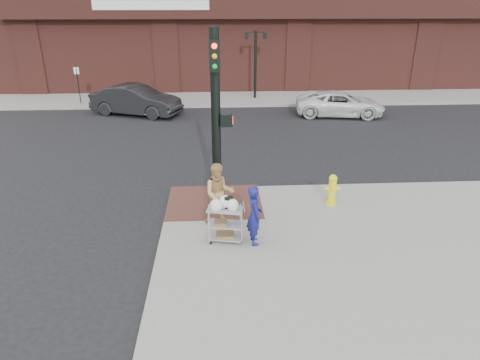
{
  "coord_description": "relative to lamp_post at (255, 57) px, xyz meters",
  "views": [
    {
      "loc": [
        -0.51,
        -10.77,
        5.72
      ],
      "look_at": [
        0.12,
        -0.08,
        1.25
      ],
      "focal_mm": 32.0,
      "sensor_mm": 36.0,
      "label": 1
    }
  ],
  "objects": [
    {
      "name": "woman_blue",
      "position": [
        -1.61,
        -17.51,
        -1.7
      ],
      "size": [
        0.43,
        0.6,
        1.53
      ],
      "primitive_type": "imported",
      "rotation": [
        0.0,
        0.0,
        1.7
      ],
      "color": "navy",
      "rests_on": "sidewalk_near"
    },
    {
      "name": "utility_cart",
      "position": [
        -2.33,
        -17.36,
        -1.93
      ],
      "size": [
        0.94,
        0.65,
        1.19
      ],
      "color": "gray",
      "rests_on": "sidewalk_near"
    },
    {
      "name": "sedan_dark",
      "position": [
        -6.79,
        -3.47,
        -1.81
      ],
      "size": [
        5.18,
        3.36,
        1.61
      ],
      "primitive_type": "imported",
      "rotation": [
        0.0,
        0.0,
        1.2
      ],
      "color": "black",
      "rests_on": "ground"
    },
    {
      "name": "traffic_signal_pole",
      "position": [
        -2.48,
        -15.23,
        0.21
      ],
      "size": [
        0.61,
        0.51,
        5.0
      ],
      "color": "black",
      "rests_on": "sidewalk_near"
    },
    {
      "name": "newsbox_yellow",
      "position": [
        -7.69,
        -0.49,
        -2.02
      ],
      "size": [
        0.43,
        0.4,
        0.89
      ],
      "primitive_type": "cube",
      "rotation": [
        0.0,
        0.0,
        0.19
      ],
      "color": "gold",
      "rests_on": "sidewalk_far"
    },
    {
      "name": "ground",
      "position": [
        -2.0,
        -16.0,
        -2.62
      ],
      "size": [
        220.0,
        220.0,
        0.0
      ],
      "primitive_type": "plane",
      "color": "black",
      "rests_on": "ground"
    },
    {
      "name": "lamp_post",
      "position": [
        0.0,
        0.0,
        0.0
      ],
      "size": [
        1.32,
        0.22,
        4.0
      ],
      "color": "black",
      "rests_on": "sidewalk_far"
    },
    {
      "name": "fire_hydrant",
      "position": [
        0.87,
        -15.46,
        -1.99
      ],
      "size": [
        0.44,
        0.31,
        0.94
      ],
      "color": "yellow",
      "rests_on": "sidewalk_near"
    },
    {
      "name": "brick_curb_ramp",
      "position": [
        -2.6,
        -15.1,
        -2.46
      ],
      "size": [
        2.8,
        2.4,
        0.01
      ],
      "primitive_type": "cube",
      "color": "#4A2E23",
      "rests_on": "sidewalk_near"
    },
    {
      "name": "parking_sign",
      "position": [
        -10.5,
        -1.0,
        -1.37
      ],
      "size": [
        0.05,
        0.05,
        2.2
      ],
      "primitive_type": "cylinder",
      "color": "black",
      "rests_on": "sidewalk_far"
    },
    {
      "name": "minivan_white",
      "position": [
        4.2,
        -4.31,
        -1.97
      ],
      "size": [
        4.96,
        2.84,
        1.3
      ],
      "primitive_type": "imported",
      "rotation": [
        0.0,
        0.0,
        1.42
      ],
      "color": "silver",
      "rests_on": "ground"
    },
    {
      "name": "sidewalk_far",
      "position": [
        10.5,
        16.0,
        -2.54
      ],
      "size": [
        65.0,
        36.0,
        0.15
      ],
      "primitive_type": "cube",
      "color": "gray",
      "rests_on": "ground"
    },
    {
      "name": "pedestrian_tan",
      "position": [
        -2.46,
        -16.36,
        -1.63
      ],
      "size": [
        0.88,
        0.72,
        1.68
      ],
      "primitive_type": "imported",
      "rotation": [
        0.0,
        0.0,
        0.11
      ],
      "color": "tan",
      "rests_on": "sidewalk_near"
    },
    {
      "name": "newsbox_blue",
      "position": [
        -6.65,
        -1.09,
        -1.97
      ],
      "size": [
        0.53,
        0.5,
        1.0
      ],
      "primitive_type": "cube",
      "rotation": [
        0.0,
        0.0,
        0.36
      ],
      "color": "#1C2DB9",
      "rests_on": "sidewalk_far"
    }
  ]
}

